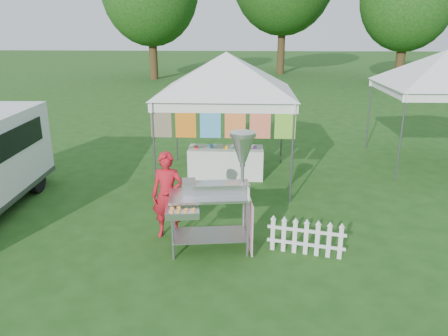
{
  "coord_description": "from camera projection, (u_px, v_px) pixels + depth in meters",
  "views": [
    {
      "loc": [
        0.48,
        -6.52,
        3.55
      ],
      "look_at": [
        0.08,
        0.97,
        1.1
      ],
      "focal_mm": 35.0,
      "sensor_mm": 36.0,
      "label": 1
    }
  ],
  "objects": [
    {
      "name": "ground",
      "position": [
        216.0,
        248.0,
        7.31
      ],
      "size": [
        120.0,
        120.0,
        0.0
      ],
      "primitive_type": "plane",
      "color": "#1D4714",
      "rests_on": "ground"
    },
    {
      "name": "canopy_main",
      "position": [
        226.0,
        52.0,
        9.7
      ],
      "size": [
        4.24,
        4.24,
        3.45
      ],
      "color": "#59595E",
      "rests_on": "ground"
    },
    {
      "name": "donut_cart",
      "position": [
        222.0,
        184.0,
        6.92
      ],
      "size": [
        1.43,
        1.14,
        1.98
      ],
      "rotation": [
        0.0,
        0.0,
        0.13
      ],
      "color": "gray",
      "rests_on": "ground"
    },
    {
      "name": "vendor",
      "position": [
        168.0,
        195.0,
        7.51
      ],
      "size": [
        0.59,
        0.41,
        1.54
      ],
      "primitive_type": "imported",
      "rotation": [
        0.0,
        0.0,
        -0.08
      ],
      "color": "#B21521",
      "rests_on": "ground"
    },
    {
      "name": "picket_fence",
      "position": [
        306.0,
        238.0,
        7.03
      ],
      "size": [
        1.23,
        0.31,
        0.56
      ],
      "rotation": [
        0.0,
        0.0,
        -0.23
      ],
      "color": "white",
      "rests_on": "ground"
    },
    {
      "name": "display_table",
      "position": [
        226.0,
        162.0,
        10.66
      ],
      "size": [
        1.8,
        0.7,
        0.74
      ],
      "primitive_type": "cube",
      "color": "white",
      "rests_on": "ground"
    }
  ]
}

